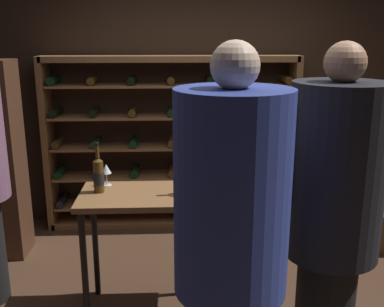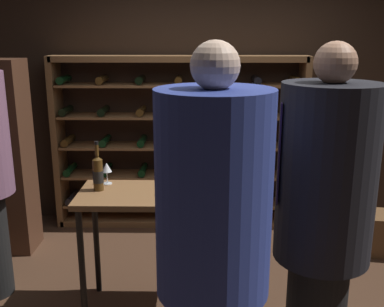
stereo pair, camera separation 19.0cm
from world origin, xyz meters
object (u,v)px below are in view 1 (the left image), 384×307
Objects in this scene: wine_rack at (170,143)px; wine_crate at (383,229)px; wine_bottle_amber_reserve at (195,176)px; tasting_table at (161,209)px; person_guest_plum_blouse at (231,242)px; person_host_in_suit at (332,212)px; wine_glass_stemmed_right at (106,170)px; wine_bottle_green_slim at (98,175)px.

wine_rack reaches higher than wine_crate.
wine_rack reaches higher than wine_bottle_amber_reserve.
person_guest_plum_blouse is (0.34, -1.12, 0.29)m from tasting_table.
wine_rack is 2.23m from wine_crate.
person_guest_plum_blouse reaches higher than wine_crate.
person_guest_plum_blouse is at bearing 128.18° from person_host_in_suit.
wine_glass_stemmed_right is at bearing 155.76° from tasting_table.
person_host_in_suit is at bearing -70.03° from wine_rack.
person_guest_plum_blouse is at bearing -60.51° from wine_glass_stemmed_right.
wine_rack is at bearing 71.98° from wine_glass_stemmed_right.
person_host_in_suit is at bearing -31.54° from wine_bottle_green_slim.
person_guest_plum_blouse is 4.06× the size of wine_crate.
wine_crate is (1.15, 1.70, -0.88)m from person_host_in_suit.
person_host_in_suit is at bearing -48.22° from wine_bottle_amber_reserve.
wine_crate is 2.78m from wine_bottle_green_slim.
wine_glass_stemmed_right is (-0.45, -1.39, 0.14)m from wine_rack.
wine_rack is 1.47m from wine_glass_stemmed_right.
wine_crate is (2.01, -0.67, -0.69)m from wine_rack.
tasting_table is 0.49m from wine_bottle_green_slim.
wine_crate is at bearing 65.27° from person_guest_plum_blouse.
wine_rack is 7.05× the size of wine_bottle_amber_reserve.
wine_bottle_amber_reserve is at bearing -5.48° from wine_bottle_green_slim.
tasting_table is 3.18× the size of wine_bottle_green_slim.
wine_bottle_amber_reserve is (-0.10, 1.09, -0.04)m from person_guest_plum_blouse.
tasting_table is at bearing -24.24° from wine_glass_stemmed_right.
tasting_table is 2.34× the size of wine_crate.
person_guest_plum_blouse reaches higher than wine_bottle_green_slim.
tasting_table is 1.24m from person_host_in_suit.
tasting_table is at bearing -92.13° from wine_rack.
person_host_in_suit is at bearing -40.76° from tasting_table.
wine_crate is at bearing 23.65° from tasting_table.
wine_rack is at bearing 161.69° from wine_crate.
wine_rack is 2.71m from person_guest_plum_blouse.
wine_bottle_amber_reserve is 0.66m from wine_glass_stemmed_right.
wine_bottle_green_slim is at bearing 139.32° from person_guest_plum_blouse.
person_guest_plum_blouse is (-0.58, -0.33, 0.00)m from person_host_in_suit.
person_host_in_suit is 1.02m from wine_bottle_amber_reserve.
wine_bottle_green_slim is (-0.77, 1.16, -0.04)m from person_guest_plum_blouse.
wine_crate is 1.32× the size of wine_bottle_amber_reserve.
person_guest_plum_blouse is 1.39m from wine_bottle_green_slim.
wine_crate is 2.70m from wine_glass_stemmed_right.
wine_crate is (1.73, 2.03, -0.89)m from person_guest_plum_blouse.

